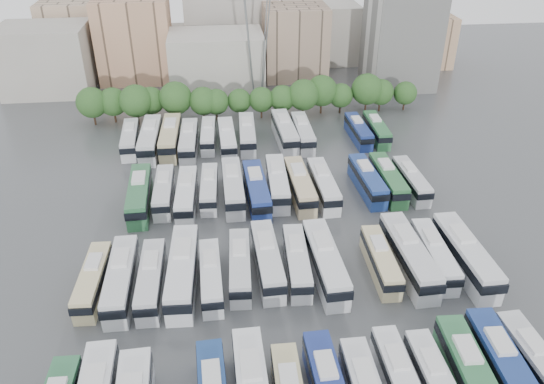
{
  "coord_description": "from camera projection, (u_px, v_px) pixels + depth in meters",
  "views": [
    {
      "loc": [
        -6.56,
        -53.91,
        40.5
      ],
      "look_at": [
        0.35,
        8.51,
        3.0
      ],
      "focal_mm": 35.0,
      "sensor_mm": 36.0,
      "label": 1
    }
  ],
  "objects": [
    {
      "name": "ground",
      "position": [
        277.0,
        246.0,
        67.39
      ],
      "size": [
        220.0,
        220.0,
        0.0
      ],
      "primitive_type": "plane",
      "color": "#424447",
      "rests_on": "ground"
    },
    {
      "name": "tree_line",
      "position": [
        245.0,
        97.0,
        101.01
      ],
      "size": [
        65.53,
        7.66,
        7.84
      ],
      "color": "black",
      "rests_on": "ground"
    },
    {
      "name": "city_buildings",
      "position": [
        209.0,
        38.0,
        123.98
      ],
      "size": [
        102.0,
        35.0,
        20.0
      ],
      "color": "#9E998E",
      "rests_on": "ground"
    },
    {
      "name": "apartment_tower",
      "position": [
        403.0,
        26.0,
        113.44
      ],
      "size": [
        14.0,
        14.0,
        26.0
      ],
      "primitive_type": "cube",
      "color": "silver",
      "rests_on": "ground"
    },
    {
      "name": "electricity_pylon",
      "position": [
        257.0,
        10.0,
        100.68
      ],
      "size": [
        9.0,
        6.91,
        33.83
      ],
      "color": "slate",
      "rests_on": "ground"
    },
    {
      "name": "bus_r0_s9",
      "position": [
        400.0,
        381.0,
        47.32
      ],
      "size": [
        2.47,
        11.1,
        3.48
      ],
      "rotation": [
        0.0,
        0.0,
        0.0
      ],
      "color": "silver",
      "rests_on": "ground"
    },
    {
      "name": "bus_r0_s11",
      "position": [
        470.0,
        376.0,
        47.53
      ],
      "size": [
        3.32,
        12.58,
        3.91
      ],
      "rotation": [
        0.0,
        0.0,
        -0.05
      ],
      "color": "#2F6E42",
      "rests_on": "ground"
    },
    {
      "name": "bus_r0_s12",
      "position": [
        503.0,
        368.0,
        48.31
      ],
      "size": [
        3.21,
        12.68,
        3.95
      ],
      "rotation": [
        0.0,
        0.0,
        -0.04
      ],
      "color": "navy",
      "rests_on": "ground"
    },
    {
      "name": "bus_r0_s13",
      "position": [
        538.0,
        366.0,
        48.67
      ],
      "size": [
        3.07,
        11.81,
        3.67
      ],
      "rotation": [
        0.0,
        0.0,
        0.04
      ],
      "color": "silver",
      "rests_on": "ground"
    },
    {
      "name": "bus_r1_s0",
      "position": [
        93.0,
        280.0,
        59.18
      ],
      "size": [
        2.85,
        11.09,
        3.45
      ],
      "rotation": [
        0.0,
        0.0,
        -0.04
      ],
      "color": "beige",
      "rests_on": "ground"
    },
    {
      "name": "bus_r1_s1",
      "position": [
        121.0,
        279.0,
        59.02
      ],
      "size": [
        2.78,
        12.56,
        3.94
      ],
      "rotation": [
        0.0,
        0.0,
        0.0
      ],
      "color": "silver",
      "rests_on": "ground"
    },
    {
      "name": "bus_r1_s2",
      "position": [
        151.0,
        279.0,
        59.14
      ],
      "size": [
        2.66,
        11.7,
        3.66
      ],
      "rotation": [
        0.0,
        0.0,
        -0.01
      ],
      "color": "silver",
      "rests_on": "ground"
    },
    {
      "name": "bus_r1_s3",
      "position": [
        183.0,
        271.0,
        59.93
      ],
      "size": [
        3.54,
        13.8,
        4.3
      ],
      "rotation": [
        0.0,
        0.0,
        -0.04
      ],
      "color": "silver",
      "rests_on": "ground"
    },
    {
      "name": "bus_r1_s4",
      "position": [
        211.0,
        276.0,
        59.81
      ],
      "size": [
        2.67,
        10.92,
        3.41
      ],
      "rotation": [
        0.0,
        0.0,
        0.03
      ],
      "color": "silver",
      "rests_on": "ground"
    },
    {
      "name": "bus_r1_s5",
      "position": [
        240.0,
        266.0,
        61.3
      ],
      "size": [
        2.96,
        11.35,
        3.53
      ],
      "rotation": [
        0.0,
        0.0,
        -0.05
      ],
      "color": "silver",
      "rests_on": "ground"
    },
    {
      "name": "bus_r1_s6",
      "position": [
        267.0,
        260.0,
        62.04
      ],
      "size": [
        3.11,
        12.41,
        3.87
      ],
      "rotation": [
        0.0,
        0.0,
        0.03
      ],
      "color": "silver",
      "rests_on": "ground"
    },
    {
      "name": "bus_r1_s7",
      "position": [
        297.0,
        261.0,
        61.97
      ],
      "size": [
        3.01,
        11.57,
        3.6
      ],
      "rotation": [
        0.0,
        0.0,
        -0.04
      ],
      "color": "silver",
      "rests_on": "ground"
    },
    {
      "name": "bus_r1_s8",
      "position": [
        325.0,
        262.0,
        61.45
      ],
      "size": [
        3.41,
        13.35,
        4.16
      ],
      "rotation": [
        0.0,
        0.0,
        0.04
      ],
      "color": "silver",
      "rests_on": "ground"
    },
    {
      "name": "bus_r1_s10",
      "position": [
        381.0,
        261.0,
        62.21
      ],
      "size": [
        2.61,
        11.02,
        3.44
      ],
      "rotation": [
        0.0,
        0.0,
        -0.02
      ],
      "color": "beige",
      "rests_on": "ground"
    },
    {
      "name": "bus_r1_s11",
      "position": [
        409.0,
        255.0,
        62.4
      ],
      "size": [
        3.42,
        13.76,
        4.29
      ],
      "rotation": [
        0.0,
        0.0,
        0.03
      ],
      "color": "silver",
      "rests_on": "ground"
    },
    {
      "name": "bus_r1_s12",
      "position": [
        434.0,
        255.0,
        63.0
      ],
      "size": [
        2.89,
        11.65,
        3.63
      ],
      "rotation": [
        0.0,
        0.0,
        -0.03
      ],
      "color": "white",
      "rests_on": "ground"
    },
    {
      "name": "bus_r1_s13",
      "position": [
        465.0,
        255.0,
        62.44
      ],
      "size": [
        3.29,
        13.7,
        4.28
      ],
      "rotation": [
        0.0,
        0.0,
        0.02
      ],
      "color": "silver",
      "rests_on": "ground"
    },
    {
      "name": "bus_r2_s1",
      "position": [
        139.0,
        195.0,
        74.51
      ],
      "size": [
        3.25,
        13.05,
        4.07
      ],
      "rotation": [
        0.0,
        0.0,
        0.03
      ],
      "color": "#2C673D",
      "rests_on": "ground"
    },
    {
      "name": "bus_r2_s2",
      "position": [
        164.0,
        191.0,
        75.75
      ],
      "size": [
        2.52,
        11.4,
        3.57
      ],
      "rotation": [
        0.0,
        0.0,
        -0.0
      ],
      "color": "silver",
      "rests_on": "ground"
    },
    {
      "name": "bus_r2_s3",
      "position": [
        186.0,
        195.0,
        74.78
      ],
      "size": [
        3.04,
        12.08,
        3.76
      ],
      "rotation": [
        0.0,
        0.0,
        -0.04
      ],
      "color": "white",
      "rests_on": "ground"
    },
    {
      "name": "bus_r2_s4",
      "position": [
        209.0,
        188.0,
        76.69
      ],
      "size": [
        2.77,
        10.93,
        3.4
      ],
      "rotation": [
        0.0,
        0.0,
        -0.04
      ],
      "color": "silver",
      "rests_on": "ground"
    },
    {
      "name": "bus_r2_s5",
      "position": [
        233.0,
        187.0,
        76.46
      ],
      "size": [
        2.94,
        12.83,
        4.02
      ],
      "rotation": [
        0.0,
        0.0,
        0.01
      ],
      "color": "silver",
      "rests_on": "ground"
    },
    {
      "name": "bus_r2_s6",
      "position": [
        256.0,
        190.0,
        75.72
      ],
      "size": [
        3.3,
        12.89,
        4.01
      ],
      "rotation": [
        0.0,
        0.0,
        0.04
      ],
      "color": "navy",
      "rests_on": "ground"
    },
    {
      "name": "bus_r2_s7",
      "position": [
        277.0,
        182.0,
        77.58
      ],
      "size": [
        3.17,
        12.63,
        3.94
      ],
      "rotation": [
        0.0,
        0.0,
        -0.03
      ],
      "color": "silver",
      "rests_on": "ground"
    },
    {
      "name": "bus_r2_s8",
      "position": [
        300.0,
        185.0,
        76.88
      ],
      "size": [
        3.18,
        12.72,
        3.97
      ],
      "rotation": [
        0.0,
        0.0,
        0.03
      ],
      "color": "beige",
      "rests_on": "ground"
    },
    {
      "name": "bus_r2_s9",
      "position": [
        323.0,
        185.0,
        77.04
      ],
      "size": [
        2.98,
        12.21,
        3.81
      ],
      "rotation": [
        0.0,
        0.0,
        0.03
      ],
      "color": "silver",
      "rests_on": "ground"
    },
    {
      "name": "bus_r2_s11",
      "position": [
        367.0,
        180.0,
        78.33
      ],
      "size": [
        3.2,
        12.12,
        3.77
      ],
      "rotation": [
        0.0,
        0.0,
        0.05
      ],
      "color": "navy",
      "rests_on": "ground"
    },
    {
      "name": "bus_r2_s12",
      "position": [
        388.0,
        179.0,
        78.58
      ],
      "size": [
        2.8,
        12.22,
        3.82
      ],
      "rotation": [
        0.0,
        0.0,
        0.01
      ],
      "color": "#2E6D3B",
      "rests_on": "ground"
    },
    {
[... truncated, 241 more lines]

